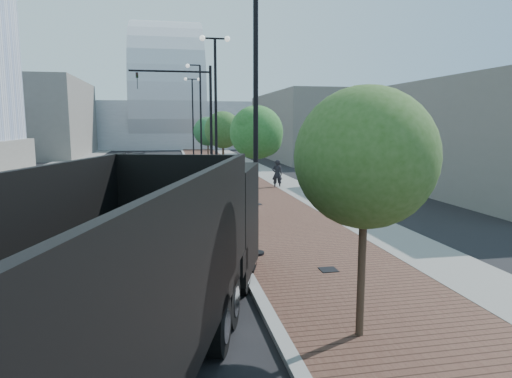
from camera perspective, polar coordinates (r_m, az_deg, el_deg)
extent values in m
cube|color=#4C2D23|center=(44.69, -3.74, 2.76)|extent=(7.00, 140.00, 0.12)
cube|color=slate|center=(45.11, -0.34, 2.83)|extent=(2.40, 140.00, 0.13)
cube|color=gray|center=(44.38, -8.24, 2.66)|extent=(0.30, 140.00, 0.14)
cube|color=slate|center=(45.64, -24.77, 2.12)|extent=(4.00, 140.00, 0.12)
cube|color=black|center=(12.34, -6.69, -3.69)|extent=(3.44, 3.52, 2.83)
cube|color=black|center=(13.97, -5.23, -6.13)|extent=(2.65, 1.30, 1.41)
cube|color=black|center=(11.11, -8.39, -8.86)|extent=(2.86, 1.65, 0.54)
cube|color=black|center=(6.18, -22.38, -19.62)|extent=(5.60, 10.37, 0.13)
cube|color=black|center=(5.25, -9.67, -11.22)|extent=(3.13, 9.59, 2.18)
cube|color=black|center=(9.85, -10.00, -1.99)|extent=(2.63, 0.94, 2.18)
cylinder|color=black|center=(12.41, -12.44, -9.74)|extent=(0.67, 1.24, 1.20)
cylinder|color=silver|center=(12.41, -12.44, -9.74)|extent=(0.55, 0.73, 0.65)
cylinder|color=black|center=(11.89, -1.79, -10.36)|extent=(0.67, 1.24, 1.20)
cylinder|color=silver|center=(11.89, -1.79, -10.36)|extent=(0.55, 0.73, 0.65)
cylinder|color=black|center=(13.87, -10.30, -7.75)|extent=(0.67, 1.24, 1.20)
cylinder|color=silver|center=(13.87, -10.30, -7.75)|extent=(0.55, 0.73, 0.65)
cylinder|color=black|center=(13.40, -0.81, -8.18)|extent=(0.67, 1.24, 1.20)
cylinder|color=silver|center=(13.40, -0.81, -8.18)|extent=(0.55, 0.73, 0.65)
cylinder|color=black|center=(9.64, -18.79, -15.42)|extent=(0.67, 1.24, 1.20)
cylinder|color=silver|center=(9.64, -18.79, -15.42)|extent=(0.55, 0.73, 0.65)
cylinder|color=black|center=(8.96, -4.84, -16.86)|extent=(0.67, 1.24, 1.20)
cylinder|color=silver|center=(8.96, -4.84, -16.86)|extent=(0.55, 0.73, 0.65)
cylinder|color=black|center=(10.65, -15.99, -12.96)|extent=(0.67, 1.24, 1.20)
cylinder|color=silver|center=(10.65, -15.99, -12.96)|extent=(0.55, 0.73, 0.65)
cylinder|color=black|center=(10.04, -3.47, -13.98)|extent=(0.67, 1.24, 1.20)
cylinder|color=silver|center=(10.04, -3.47, -13.98)|extent=(0.55, 0.73, 0.65)
imported|color=white|center=(20.57, -13.93, -2.43)|extent=(2.89, 4.16, 1.30)
imported|color=black|center=(39.14, -17.82, 2.60)|extent=(4.45, 5.97, 1.51)
imported|color=black|center=(45.46, -14.64, 3.51)|extent=(3.56, 5.76, 1.56)
imported|color=black|center=(30.53, 2.70, 1.89)|extent=(0.75, 0.53, 1.95)
cylinder|color=black|center=(15.01, -0.04, -8.34)|extent=(0.56, 0.56, 0.20)
cylinder|color=black|center=(14.38, -0.04, 9.18)|extent=(0.16, 0.16, 9.00)
cylinder|color=black|center=(26.61, -4.98, -1.00)|extent=(0.56, 0.56, 0.20)
cylinder|color=black|center=(26.26, -5.11, 8.78)|extent=(0.16, 0.16, 9.00)
cylinder|color=black|center=(26.68, -5.24, 18.49)|extent=(1.40, 0.10, 0.10)
sphere|color=silver|center=(26.61, -6.82, 18.49)|extent=(0.32, 0.32, 0.32)
sphere|color=silver|center=(26.76, -3.67, 18.48)|extent=(0.32, 0.32, 0.32)
cylinder|color=black|center=(38.46, -6.89, 1.86)|extent=(0.56, 0.56, 0.20)
cylinder|color=black|center=(38.21, -7.01, 8.61)|extent=(0.16, 0.16, 9.00)
cylinder|color=black|center=(38.47, -7.90, 15.31)|extent=(1.00, 0.10, 0.10)
sphere|color=silver|center=(38.44, -8.67, 15.20)|extent=(0.32, 0.32, 0.32)
cylinder|color=black|center=(50.38, -7.90, 3.37)|extent=(0.56, 0.56, 0.20)
cylinder|color=black|center=(50.19, -8.00, 8.52)|extent=(0.16, 0.16, 9.00)
cylinder|color=black|center=(50.41, -8.11, 13.64)|extent=(1.40, 0.10, 0.10)
sphere|color=silver|center=(50.38, -8.93, 13.63)|extent=(0.32, 0.32, 0.32)
sphere|color=silver|center=(50.45, -7.29, 13.65)|extent=(0.32, 0.32, 0.32)
cylinder|color=black|center=(29.25, -5.71, 7.51)|extent=(0.18, 0.18, 8.00)
cylinder|color=black|center=(29.29, -10.85, 14.46)|extent=(5.00, 0.12, 0.12)
imported|color=black|center=(29.28, -14.84, 13.16)|extent=(0.16, 0.20, 1.00)
cylinder|color=#382619|center=(9.33, 13.30, -8.45)|extent=(0.16, 0.16, 3.51)
sphere|color=#2F521C|center=(8.96, 13.73, 3.92)|extent=(2.78, 2.78, 2.78)
sphere|color=#2F521C|center=(9.43, 15.13, 2.55)|extent=(1.94, 1.94, 1.94)
sphere|color=#2F521C|center=(8.55, 12.82, 6.10)|extent=(1.67, 1.67, 1.67)
cylinder|color=#382619|center=(19.64, 0.04, 0.94)|extent=(0.16, 0.16, 3.75)
sphere|color=#246121|center=(19.48, 0.04, 7.21)|extent=(2.31, 2.31, 2.31)
sphere|color=#246121|center=(19.86, 1.01, 6.45)|extent=(1.62, 1.62, 1.62)
sphere|color=#246121|center=(19.13, -0.68, 8.31)|extent=(1.39, 1.39, 1.39)
cylinder|color=#382619|center=(31.45, -4.18, 3.66)|extent=(0.16, 0.16, 3.69)
sphere|color=#254F1B|center=(31.34, -4.22, 7.50)|extent=(2.56, 2.56, 2.56)
sphere|color=#254F1B|center=(31.70, -3.56, 7.04)|extent=(1.79, 1.79, 1.79)
sphere|color=#254F1B|center=(31.01, -4.72, 8.17)|extent=(1.53, 1.53, 1.53)
cylinder|color=#382619|center=(43.36, -6.09, 4.73)|extent=(0.16, 0.16, 3.40)
sphere|color=#1D5628|center=(43.29, -6.13, 7.30)|extent=(2.73, 2.73, 2.73)
sphere|color=#1D5628|center=(43.63, -5.64, 6.99)|extent=(1.91, 1.91, 1.91)
sphere|color=#1D5628|center=(42.96, -6.51, 7.73)|extent=(1.64, 1.64, 1.64)
cube|color=#A5A8AF|center=(89.12, -11.07, 7.95)|extent=(50.00, 28.00, 8.00)
cube|color=slate|center=(66.56, -26.89, 7.98)|extent=(14.00, 20.00, 10.00)
cube|color=slate|center=(57.08, 7.56, 7.88)|extent=(12.00, 22.00, 8.00)
cube|color=#65635B|center=(31.44, 28.97, 5.66)|extent=(10.00, 16.00, 7.00)
cube|color=black|center=(13.63, 9.18, -10.06)|extent=(0.50, 0.50, 0.02)
cube|color=black|center=(23.95, 0.08, -1.94)|extent=(0.50, 0.50, 0.02)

